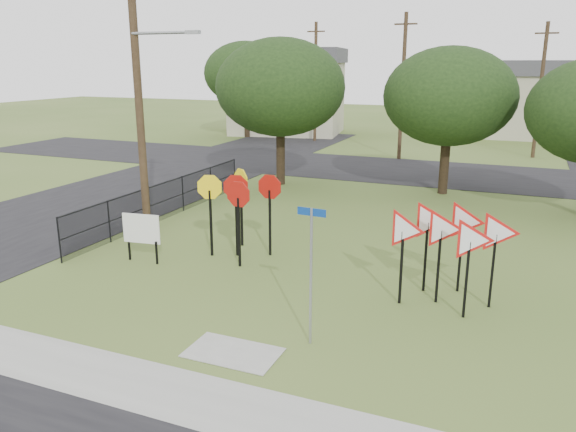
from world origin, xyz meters
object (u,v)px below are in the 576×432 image
Objects in this scene: street_name_sign at (311,268)px; yield_sign_cluster at (450,233)px; stop_sign_cluster at (239,196)px; info_board at (141,230)px.

street_name_sign is 0.95× the size of yield_sign_cluster.
yield_sign_cluster is (2.45, 3.48, 0.10)m from street_name_sign.
stop_sign_cluster is 6.73m from yield_sign_cluster.
street_name_sign is 7.35m from info_board.
yield_sign_cluster is (6.63, -1.18, -0.09)m from stop_sign_cluster.
yield_sign_cluster is 2.12× the size of info_board.
street_name_sign reaches higher than stop_sign_cluster.
info_board is (-6.70, 2.93, -0.75)m from street_name_sign.
street_name_sign is at bearing -48.16° from stop_sign_cluster.
stop_sign_cluster is (-4.17, 4.66, 0.19)m from street_name_sign.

